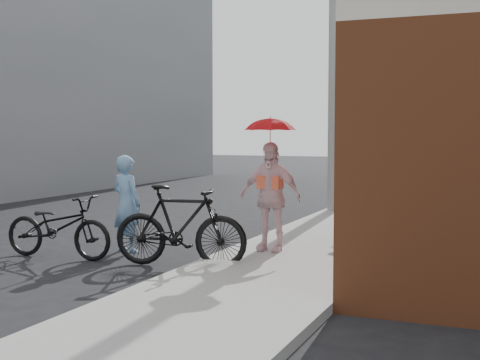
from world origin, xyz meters
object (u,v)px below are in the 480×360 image
Objects in this scene: bike_left at (58,227)px; kimono_woman at (270,196)px; utility_pole at (335,59)px; officer at (127,204)px; planter at (359,230)px; bike_right at (180,226)px.

kimono_woman is at bearing -69.93° from bike_left.
utility_pole is 6.62m from officer.
utility_pole reaches higher than planter.
bike_left is 4.96m from planter.
bike_right is 1.18× the size of kimono_woman.
kimono_woman is 4.64× the size of planter.
officer is at bearing -143.84° from planter.
utility_pole is 4.33× the size of kimono_woman.
bike_left is at bearing -156.02° from kimono_woman.
utility_pole is at bearing -22.80° from bike_left.
bike_right reaches higher than planter.
utility_pole is 7.09m from bike_right.
planter is (1.36, -3.44, -3.29)m from utility_pole.
utility_pole is 7.66m from bike_left.
bike_right is (1.31, -0.68, -0.19)m from officer.
planter is at bearing -41.86° from bike_right.
kimono_woman is at bearing -85.23° from utility_pole.
bike_right is at bearing 168.53° from officer.
kimono_woman is (0.45, -5.39, -2.57)m from utility_pole.
planter is (1.86, 2.99, -0.36)m from bike_right.
officer is at bearing -40.68° from bike_left.
officer is 0.85× the size of bike_left.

